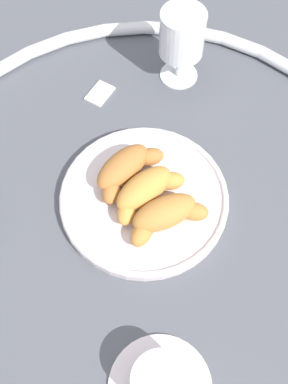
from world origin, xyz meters
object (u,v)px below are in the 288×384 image
croissant_extra (165,215)px  sugar_packet (100,93)px  juice_glass_left (182,36)px  croissant_large (126,168)px  croissant_small (145,191)px  pastry_plate (144,198)px

croissant_extra → sugar_packet: size_ratio=2.71×
croissant_extra → juice_glass_left: (-0.20, -0.23, 0.06)m
croissant_extra → croissant_large: bearing=-88.5°
croissant_small → croissant_extra: bearing=91.2°
croissant_large → sugar_packet: size_ratio=2.68×
pastry_plate → sugar_packet: 0.23m
pastry_plate → croissant_extra: croissant_extra is taller
pastry_plate → croissant_extra: bearing=91.5°
croissant_large → juice_glass_left: juice_glass_left is taller
pastry_plate → croissant_large: 0.05m
pastry_plate → juice_glass_left: (-0.20, -0.18, 0.08)m
pastry_plate → croissant_small: 0.03m
pastry_plate → croissant_large: size_ratio=1.95×
sugar_packet → croissant_small: bearing=51.4°
croissant_large → croissant_extra: bearing=91.5°
croissant_extra → sugar_packet: croissant_extra is taller
croissant_small → sugar_packet: (-0.06, -0.23, -0.03)m
pastry_plate → juice_glass_left: 0.28m
croissant_extra → juice_glass_left: size_ratio=0.97×
juice_glass_left → sugar_packet: size_ratio=2.80×
juice_glass_left → croissant_small: bearing=42.8°
croissant_extra → juice_glass_left: juice_glass_left is taller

